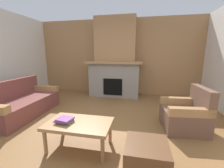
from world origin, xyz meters
TOP-DOWN VIEW (x-y plane):
  - ground at (0.00, 0.00)m, footprint 9.00×9.00m
  - wall_back_wood_panel at (0.00, 3.00)m, footprint 6.00×0.12m
  - fireplace at (0.00, 2.62)m, footprint 1.90×0.82m
  - couch at (-1.89, 0.40)m, footprint 0.89×1.82m
  - armchair at (1.82, 0.47)m, footprint 0.83×0.83m
  - coffee_table at (0.02, -0.51)m, footprint 1.00×0.60m
  - ottoman at (1.04, -0.81)m, footprint 0.52×0.52m
  - book_stack_near_edge at (-0.19, -0.55)m, footprint 0.27×0.23m

SIDE VIEW (x-z plane):
  - ground at x=0.00m, z-range 0.00..0.00m
  - ottoman at x=1.04m, z-range 0.00..0.40m
  - couch at x=-1.89m, z-range -0.14..0.71m
  - armchair at x=1.82m, z-range -0.13..0.72m
  - coffee_table at x=0.02m, z-range 0.16..0.59m
  - book_stack_near_edge at x=-0.19m, z-range 0.43..0.50m
  - fireplace at x=0.00m, z-range -0.19..2.51m
  - wall_back_wood_panel at x=0.00m, z-range 0.00..2.70m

